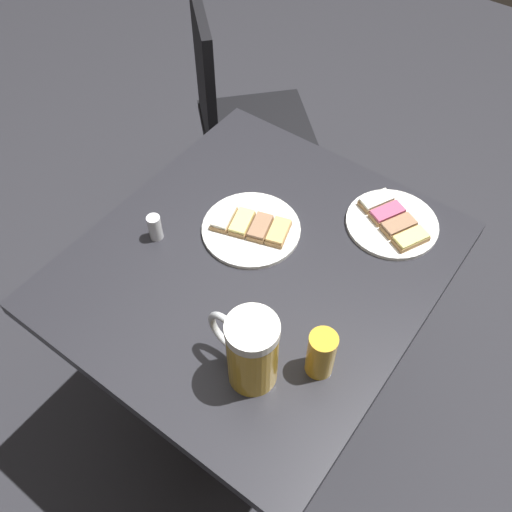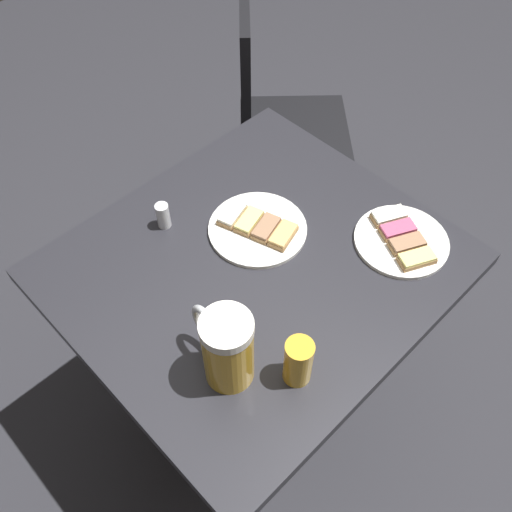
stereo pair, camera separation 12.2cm
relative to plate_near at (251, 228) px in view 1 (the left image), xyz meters
name	(u,v)px [view 1 (the left image)]	position (x,y,z in m)	size (l,w,h in m)	color
ground_plane	(256,402)	(0.06, -0.07, -0.78)	(6.00, 6.00, 0.00)	#28282D
cafe_table	(256,301)	(0.06, -0.07, -0.17)	(0.74, 0.82, 0.77)	black
plate_near	(251,228)	(0.00, 0.00, 0.00)	(0.23, 0.23, 0.03)	white
plate_far	(392,222)	(0.26, 0.21, 0.00)	(0.22, 0.22, 0.03)	white
beer_mug	(250,350)	(0.22, -0.29, 0.08)	(0.16, 0.10, 0.18)	gold
beer_glass_small	(321,354)	(0.31, -0.20, 0.05)	(0.05, 0.05, 0.11)	gold
salt_shaker	(155,227)	(-0.16, -0.14, 0.02)	(0.03, 0.03, 0.07)	silver
cafe_chair	(237,117)	(-0.47, 0.55, -0.24)	(0.54, 0.54, 0.93)	black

